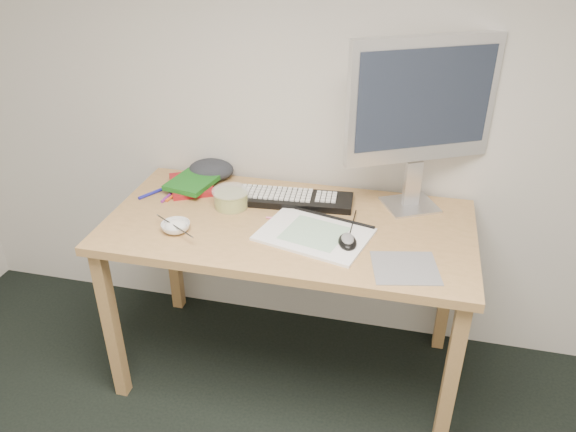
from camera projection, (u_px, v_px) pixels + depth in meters
name	position (u px, v px, depth m)	size (l,w,h in m)	color
room_shell	(24.00, 233.00, 0.52)	(3.60, 3.60, 3.60)	beige
desk	(289.00, 241.00, 2.19)	(1.40, 0.70, 0.75)	tan
mousepad	(405.00, 268.00, 1.88)	(0.22, 0.20, 0.00)	slate
sketchpad	(314.00, 234.00, 2.06)	(0.39, 0.28, 0.01)	white
keyboard	(294.00, 199.00, 2.28)	(0.47, 0.15, 0.03)	black
monitor	(422.00, 105.00, 2.06)	(0.53, 0.30, 0.67)	silver
mouse	(348.00, 239.00, 1.99)	(0.07, 0.11, 0.04)	black
rice_bowl	(176.00, 227.00, 2.08)	(0.11, 0.11, 0.03)	white
chopsticks	(175.00, 226.00, 2.05)	(0.02, 0.02, 0.22)	silver
fruit_tub	(231.00, 198.00, 2.24)	(0.15, 0.15, 0.07)	#D4D14A
book_red	(191.00, 185.00, 2.41)	(0.17, 0.23, 0.02)	maroon
book_green	(194.00, 181.00, 2.39)	(0.17, 0.23, 0.02)	#18631A
cloth_lump	(211.00, 170.00, 2.48)	(0.17, 0.14, 0.07)	#23242A
pencil_pink	(292.00, 220.00, 2.16)	(0.01, 0.01, 0.20)	pink
pencil_tan	(294.00, 212.00, 2.21)	(0.01, 0.01, 0.19)	tan
pencil_black	(308.00, 222.00, 2.14)	(0.01, 0.01, 0.16)	black
marker_blue	(153.00, 193.00, 2.35)	(0.01, 0.01, 0.14)	#1C1C98
marker_orange	(175.00, 194.00, 2.34)	(0.01, 0.01, 0.13)	orange
marker_purple	(170.00, 194.00, 2.34)	(0.01, 0.01, 0.14)	#7C268D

